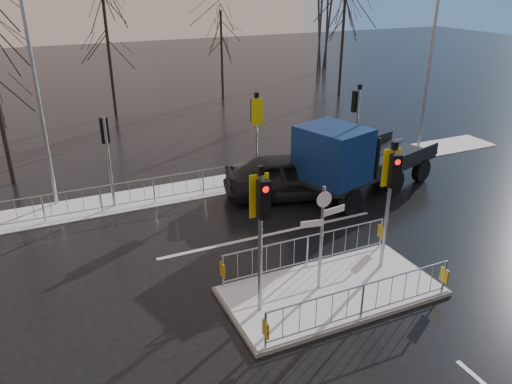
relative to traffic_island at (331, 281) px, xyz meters
name	(u,v)px	position (x,y,z in m)	size (l,w,h in m)	color
ground	(331,293)	(0.01, -0.01, -0.39)	(120.00, 120.00, 0.00)	black
snow_verge	(221,185)	(0.01, 8.59, -0.37)	(30.00, 2.00, 0.04)	white
lane_markings	(338,299)	(0.01, -0.34, -0.39)	(8.00, 11.38, 0.01)	silver
traffic_island	(331,281)	(0.00, 0.00, 0.00)	(6.00, 3.04, 4.15)	slate
far_kerb_fixtures	(232,165)	(0.31, 8.08, 0.63)	(18.00, 0.65, 3.83)	#9297A0
car_far_lane	(290,176)	(2.08, 6.31, 0.50)	(2.10, 5.21, 1.78)	black
flatbed_truck	(348,159)	(4.06, 5.34, 1.24)	(7.04, 4.25, 3.07)	black
tree_far_a	(107,36)	(-1.99, 21.99, 4.43)	(3.75, 3.75, 7.08)	black
tree_far_b	(221,38)	(6.01, 23.99, 3.79)	(3.25, 3.25, 6.14)	black
tree_far_c	(344,22)	(14.01, 20.99, 4.76)	(4.00, 4.00, 7.55)	black
street_lamp_right	(431,63)	(10.58, 8.49, 4.00)	(1.25, 0.18, 8.00)	#9297A0
street_lamp_left	(39,88)	(-6.42, 9.49, 4.10)	(1.25, 0.18, 8.20)	#9297A0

